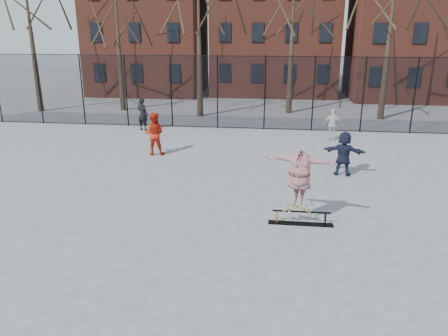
# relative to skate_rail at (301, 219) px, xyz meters

# --- Properties ---
(ground) EXTENTS (100.00, 100.00, 0.00)m
(ground) POSITION_rel_skate_rail_xyz_m (-2.69, -0.91, -0.16)
(ground) COLOR slate
(skate_rail) EXTENTS (1.88, 0.29, 0.41)m
(skate_rail) POSITION_rel_skate_rail_xyz_m (0.00, 0.00, 0.00)
(skate_rail) COLOR black
(skate_rail) RESTS_ON ground
(skateboard) EXTENTS (0.78, 0.19, 0.09)m
(skateboard) POSITION_rel_skate_rail_xyz_m (-0.10, 0.00, 0.30)
(skateboard) COLOR olive
(skateboard) RESTS_ON skate_rail
(skater) EXTENTS (2.11, 1.00, 1.66)m
(skater) POSITION_rel_skate_rail_xyz_m (-0.10, 0.00, 1.17)
(skater) COLOR #783B94
(skater) RESTS_ON skateboard
(bystander_black) EXTENTS (0.75, 0.62, 1.77)m
(bystander_black) POSITION_rel_skate_rail_xyz_m (-8.09, 11.09, 0.73)
(bystander_black) COLOR black
(bystander_black) RESTS_ON ground
(bystander_red) EXTENTS (0.96, 0.77, 1.89)m
(bystander_red) POSITION_rel_skate_rail_xyz_m (-6.18, 6.55, 0.78)
(bystander_red) COLOR red
(bystander_red) RESTS_ON ground
(bystander_white) EXTENTS (0.99, 0.54, 1.60)m
(bystander_white) POSITION_rel_skate_rail_xyz_m (1.99, 10.03, 0.64)
(bystander_white) COLOR beige
(bystander_white) RESTS_ON ground
(bystander_navy) EXTENTS (1.67, 0.84, 1.73)m
(bystander_navy) POSITION_rel_skate_rail_xyz_m (1.79, 4.64, 0.70)
(bystander_navy) COLOR #1A1E34
(bystander_navy) RESTS_ON ground
(fence) EXTENTS (34.03, 0.07, 4.00)m
(fence) POSITION_rel_skate_rail_xyz_m (-2.70, 12.09, 1.89)
(fence) COLOR black
(fence) RESTS_ON ground
(rowhouses) EXTENTS (29.00, 7.00, 13.00)m
(rowhouses) POSITION_rel_skate_rail_xyz_m (-1.97, 25.09, 5.90)
(rowhouses) COLOR brown
(rowhouses) RESTS_ON ground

